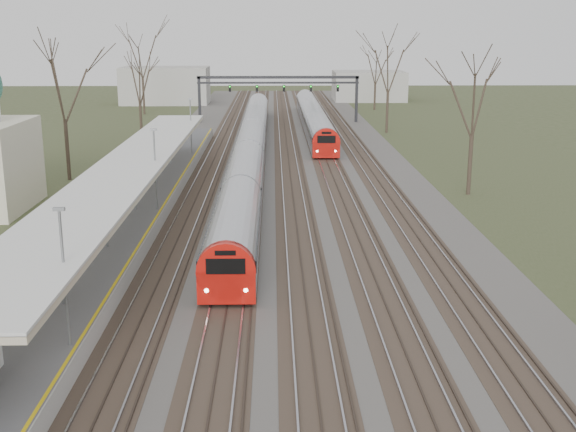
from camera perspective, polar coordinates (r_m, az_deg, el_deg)
name	(u,v)px	position (r m, az deg, el deg)	size (l,w,h in m)	color
track_bed	(281,163)	(65.90, -0.57, 4.18)	(24.00, 160.00, 0.22)	#474442
platform	(145,204)	(49.44, -11.20, 0.92)	(3.50, 69.00, 1.00)	#9E9B93
canopy	(130,166)	(44.39, -12.39, 3.85)	(4.10, 50.00, 3.11)	slate
signal_gantry	(278,85)	(95.08, -0.76, 10.31)	(21.00, 0.59, 6.08)	black
tree_west_far	(62,80)	(60.28, -17.42, 10.19)	(5.50, 5.50, 11.33)	#2D231C
tree_east_far	(474,96)	(54.00, 14.51, 9.18)	(5.00, 5.00, 10.30)	#2D231C
train_near	(251,145)	(67.67, -2.94, 5.65)	(2.62, 75.21, 3.05)	#B3B5BE
train_far	(313,117)	(89.35, 2.00, 7.82)	(2.62, 45.21, 3.05)	#B3B5BE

